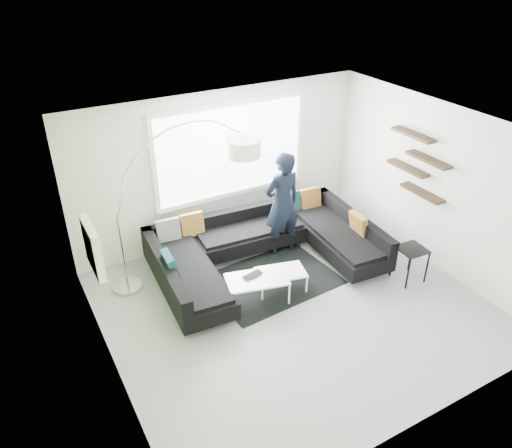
{
  "coord_description": "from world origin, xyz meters",
  "views": [
    {
      "loc": [
        -3.48,
        -4.99,
        4.99
      ],
      "look_at": [
        -0.17,
        0.9,
        1.09
      ],
      "focal_mm": 35.0,
      "sensor_mm": 36.0,
      "label": 1
    }
  ],
  "objects_px": {
    "arc_lamp": "(117,218)",
    "side_table": "(409,264)",
    "coffee_table": "(269,284)",
    "person": "(282,204)",
    "sectional_sofa": "(266,251)",
    "laptop": "(255,277)"
  },
  "relations": [
    {
      "from": "arc_lamp",
      "to": "coffee_table",
      "type": "bearing_deg",
      "value": -27.84
    },
    {
      "from": "sectional_sofa",
      "to": "arc_lamp",
      "type": "distance_m",
      "value": 2.53
    },
    {
      "from": "person",
      "to": "side_table",
      "type": "bearing_deg",
      "value": 125.71
    },
    {
      "from": "sectional_sofa",
      "to": "coffee_table",
      "type": "height_order",
      "value": "sectional_sofa"
    },
    {
      "from": "sectional_sofa",
      "to": "person",
      "type": "distance_m",
      "value": 0.88
    },
    {
      "from": "arc_lamp",
      "to": "side_table",
      "type": "height_order",
      "value": "arc_lamp"
    },
    {
      "from": "coffee_table",
      "to": "side_table",
      "type": "height_order",
      "value": "side_table"
    },
    {
      "from": "sectional_sofa",
      "to": "side_table",
      "type": "distance_m",
      "value": 2.38
    },
    {
      "from": "arc_lamp",
      "to": "person",
      "type": "height_order",
      "value": "arc_lamp"
    },
    {
      "from": "laptop",
      "to": "side_table",
      "type": "bearing_deg",
      "value": -29.22
    },
    {
      "from": "side_table",
      "to": "person",
      "type": "distance_m",
      "value": 2.35
    },
    {
      "from": "laptop",
      "to": "arc_lamp",
      "type": "bearing_deg",
      "value": 132.31
    },
    {
      "from": "arc_lamp",
      "to": "side_table",
      "type": "bearing_deg",
      "value": -20.86
    },
    {
      "from": "coffee_table",
      "to": "side_table",
      "type": "bearing_deg",
      "value": -5.43
    },
    {
      "from": "side_table",
      "to": "person",
      "type": "xyz_separation_m",
      "value": [
        -1.38,
        1.79,
        0.65
      ]
    },
    {
      "from": "coffee_table",
      "to": "arc_lamp",
      "type": "xyz_separation_m",
      "value": [
        -1.94,
        1.27,
        1.11
      ]
    },
    {
      "from": "arc_lamp",
      "to": "side_table",
      "type": "relative_size",
      "value": 4.36
    },
    {
      "from": "side_table",
      "to": "arc_lamp",
      "type": "bearing_deg",
      "value": 153.7
    },
    {
      "from": "person",
      "to": "laptop",
      "type": "xyz_separation_m",
      "value": [
        -1.1,
        -0.99,
        -0.54
      ]
    },
    {
      "from": "arc_lamp",
      "to": "laptop",
      "type": "distance_m",
      "value": 2.28
    },
    {
      "from": "coffee_table",
      "to": "person",
      "type": "relative_size",
      "value": 0.64
    },
    {
      "from": "side_table",
      "to": "laptop",
      "type": "bearing_deg",
      "value": 161.93
    }
  ]
}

